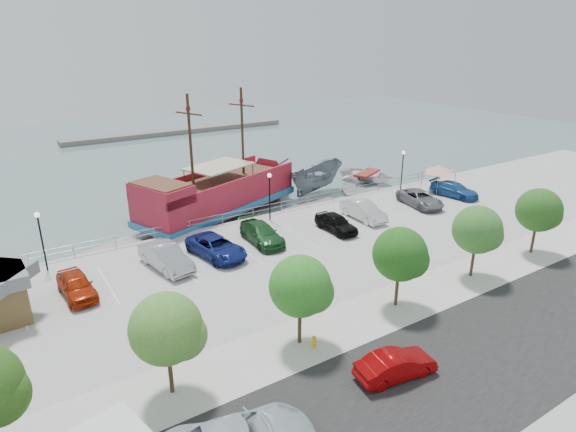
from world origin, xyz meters
TOP-DOWN VIEW (x-y plane):
  - ground at (0.00, 0.00)m, footprint 160.00×160.00m
  - street at (0.00, -16.00)m, footprint 100.00×8.00m
  - sidewalk at (0.00, -10.00)m, footprint 100.00×4.00m
  - seawall_railing at (0.00, 7.80)m, footprint 50.00×0.06m
  - far_shore at (10.00, 55.00)m, footprint 40.00×3.00m
  - pirate_ship at (-0.78, 12.97)m, footprint 19.78×11.65m
  - patrol_boat at (9.82, 12.99)m, footprint 8.35×5.02m
  - speedboat at (17.54, 13.49)m, footprint 6.86×7.80m
  - dock_west at (-13.98, 9.20)m, footprint 6.93×4.22m
  - dock_mid at (6.56, 9.20)m, footprint 6.73×2.59m
  - dock_east at (15.27, 9.20)m, footprint 7.63×4.90m
  - canopy_tent at (19.28, 4.47)m, footprint 4.15×4.15m
  - street_sedan at (-5.69, -14.71)m, footprint 4.17×1.99m
  - fire_hydrant at (-7.64, -10.80)m, footprint 0.26×0.26m
  - lamp_post_left at (-18.00, 6.50)m, footprint 0.36×0.36m
  - lamp_post_mid at (0.00, 6.50)m, footprint 0.36×0.36m
  - lamp_post_right at (16.00, 6.50)m, footprint 0.36×0.36m
  - tree_b at (-14.85, -10.07)m, footprint 3.30×3.20m
  - tree_c at (-7.85, -10.07)m, footprint 3.30×3.20m
  - tree_d at (-0.85, -10.07)m, footprint 3.30×3.20m
  - tree_e at (6.15, -10.07)m, footprint 3.30×3.20m
  - tree_f at (13.15, -10.07)m, footprint 3.30×3.20m
  - parked_car_a at (-16.91, 1.60)m, footprint 2.04×4.47m
  - parked_car_b at (-10.90, 2.33)m, footprint 2.64×5.33m
  - parked_car_c at (-7.14, 2.20)m, footprint 3.39×5.71m
  - parked_car_d at (-3.04, 2.64)m, footprint 2.35×5.24m
  - parked_car_e at (3.32, 1.33)m, footprint 1.78×4.37m
  - parked_car_f at (7.12, 2.25)m, footprint 1.82×4.91m
  - parked_car_g at (14.09, 2.07)m, footprint 3.27×5.54m
  - parked_car_h at (19.16, 2.21)m, footprint 2.89×5.26m

SIDE VIEW (x-z plane):
  - ground at x=0.00m, z-range -1.00..-1.00m
  - dock_mid at x=6.56m, z-range -1.00..-0.63m
  - dock_west at x=-13.98m, z-range -1.00..-0.62m
  - dock_east at x=15.27m, z-range -1.00..-0.58m
  - far_shore at x=10.00m, z-range -1.00..-0.20m
  - speedboat at x=17.54m, z-range -1.00..0.34m
  - street at x=0.00m, z-range -0.01..0.03m
  - sidewalk at x=0.00m, z-range -0.01..0.04m
  - fire_hydrant at x=-7.64m, z-range 0.03..0.77m
  - patrol_boat at x=9.82m, z-range -1.00..2.03m
  - seawall_railing at x=0.00m, z-range 0.03..1.03m
  - street_sedan at x=-5.69m, z-range 0.00..1.32m
  - parked_car_h at x=19.16m, z-range 0.00..1.44m
  - parked_car_g at x=14.09m, z-range 0.00..1.45m
  - parked_car_a at x=-16.91m, z-range 0.00..1.48m
  - parked_car_e at x=3.32m, z-range 0.00..1.49m
  - parked_car_c at x=-7.14m, z-range 0.00..1.49m
  - parked_car_d at x=-3.04m, z-range 0.00..1.49m
  - parked_car_f at x=7.12m, z-range 0.00..1.60m
  - parked_car_b at x=-10.90m, z-range 0.00..1.68m
  - pirate_ship at x=-0.78m, z-range -5.09..7.21m
  - canopy_tent at x=19.28m, z-range 1.17..4.32m
  - lamp_post_left at x=-18.00m, z-range 0.80..5.08m
  - lamp_post_mid at x=0.00m, z-range 0.80..5.08m
  - lamp_post_right at x=16.00m, z-range 0.80..5.08m
  - tree_b at x=-14.85m, z-range 0.80..5.80m
  - tree_c at x=-7.85m, z-range 0.80..5.80m
  - tree_d at x=-0.85m, z-range 0.80..5.80m
  - tree_e at x=6.15m, z-range 0.80..5.80m
  - tree_f at x=13.15m, z-range 0.80..5.80m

